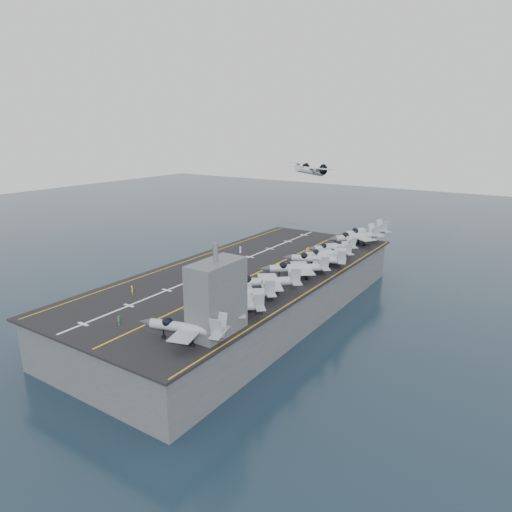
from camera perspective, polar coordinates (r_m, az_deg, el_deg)
The scene contains 29 objects.
ground at distance 109.72m, azimuth -1.16°, elevation -7.02°, with size 500.00×500.00×0.00m, color #142135.
hull at distance 107.88m, azimuth -1.18°, elevation -4.57°, with size 36.00×90.00×10.00m, color #56595E.
flight_deck at distance 106.19m, azimuth -1.19°, elevation -1.94°, with size 38.00×92.00×0.40m, color black.
foul_line at distance 104.53m, azimuth 0.16°, elevation -2.10°, with size 0.35×90.00×0.02m, color gold.
landing_centerline at distance 109.50m, azimuth -3.78°, elevation -1.30°, with size 0.50×90.00×0.02m, color silver.
deck_edge_port at distance 116.24m, azimuth -8.10°, elevation -0.42°, with size 0.25×90.00×0.02m, color gold.
deck_edge_stbd at distance 97.32m, azimuth 7.82°, elevation -3.62°, with size 0.25×90.00×0.02m, color gold.
island_superstructure at distance 72.43m, azimuth -4.96°, elevation -4.12°, with size 5.00×10.00×15.00m, color #56595E, non-canonical shape.
fighter_jet_0 at distance 71.67m, azimuth -8.68°, elevation -8.75°, with size 16.76×13.42×5.08m, color gray, non-canonical shape.
fighter_jet_1 at distance 78.90m, azimuth -3.44°, elevation -6.30°, with size 16.95×16.54×4.94m, color #969CA5, non-canonical shape.
fighter_jet_2 at distance 84.76m, azimuth -2.05°, elevation -4.57°, with size 18.11×17.53×5.27m, color #9CA6AE, non-canonical shape.
fighter_jet_3 at distance 90.43m, azimuth 1.15°, elevation -3.12°, with size 19.38×18.68×5.63m, color #8F99A0, non-canonical shape.
fighter_jet_4 at distance 100.17m, azimuth 5.32°, elevation -1.39°, with size 18.33×17.64×5.32m, color #9BA2AB, non-canonical shape.
fighter_jet_5 at distance 107.48m, azimuth 7.79°, elevation -0.33°, with size 17.34×14.42×5.15m, color #9BA2AB, non-canonical shape.
fighter_jet_6 at distance 113.13m, azimuth 8.94°, elevation 0.36°, with size 16.34×16.52×4.84m, color #99A0AA, non-canonical shape.
fighter_jet_7 at distance 120.03m, azimuth 9.76°, elevation 1.15°, with size 15.46×15.66×4.59m, color #979EA7, non-canonical shape.
fighter_jet_8 at distance 130.79m, azimuth 12.46°, elevation 2.46°, with size 18.24×19.75×5.71m, color #979DA7, non-canonical shape.
tow_cart_a at distance 86.21m, azimuth -8.19°, elevation -5.80°, with size 2.30×1.74×1.24m, color yellow, non-canonical shape.
tow_cart_b at distance 107.04m, azimuth 3.05°, elevation -1.35°, with size 2.25×1.59×1.27m, color gold, non-canonical shape.
tow_cart_c at distance 121.87m, azimuth 6.83°, elevation 0.67°, with size 2.17×1.59×1.20m, color gold, non-canonical shape.
crew_1 at distance 94.25m, azimuth -15.21°, elevation -4.12°, with size 1.30×1.28×1.83m, color gold.
crew_2 at distance 103.96m, azimuth -8.66°, elevation -1.91°, with size 0.87×1.14×1.70m, color green.
crew_3 at distance 108.48m, azimuth -6.31°, elevation -1.09°, with size 1.16×1.15×1.63m, color #218329.
crew_4 at distance 113.04m, azimuth -1.70°, elevation -0.26°, with size 1.28×1.07×1.83m, color #AE3125.
crew_5 at distance 120.61m, azimuth -1.98°, elevation 0.78°, with size 1.02×1.28×1.87m, color silver.
crew_6 at distance 80.68m, azimuth -16.80°, elevation -7.71°, with size 1.20×1.00×1.71m, color #288936.
crew_7 at distance 95.46m, azimuth -7.93°, elevation -3.37°, with size 0.87×1.27×2.07m, color #B21919.
transport_plane at distance 160.11m, azimuth 6.77°, elevation 10.48°, with size 23.10×18.85×4.73m, color silver, non-canonical shape.
fighter_jet_9 at distance 137.11m, azimuth 13.51°, elevation 3.00°, with size 18.24×19.75×5.71m, color #979DA7, non-canonical shape.
Camera 1 is at (57.65, -83.16, 42.40)m, focal length 32.00 mm.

